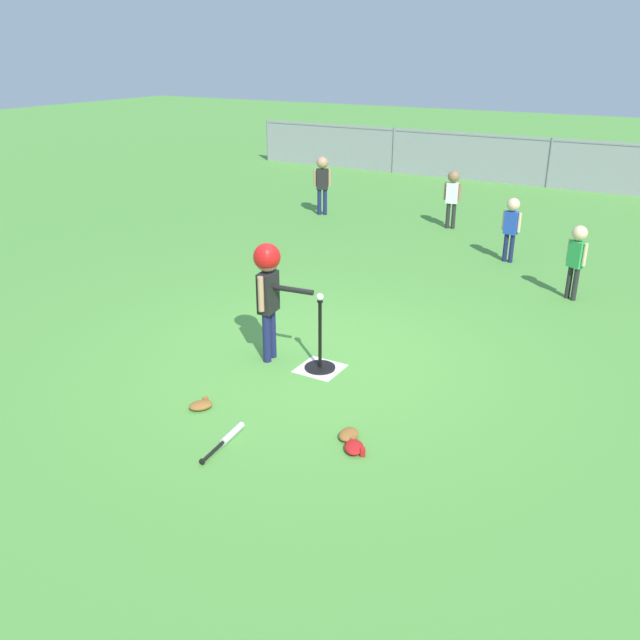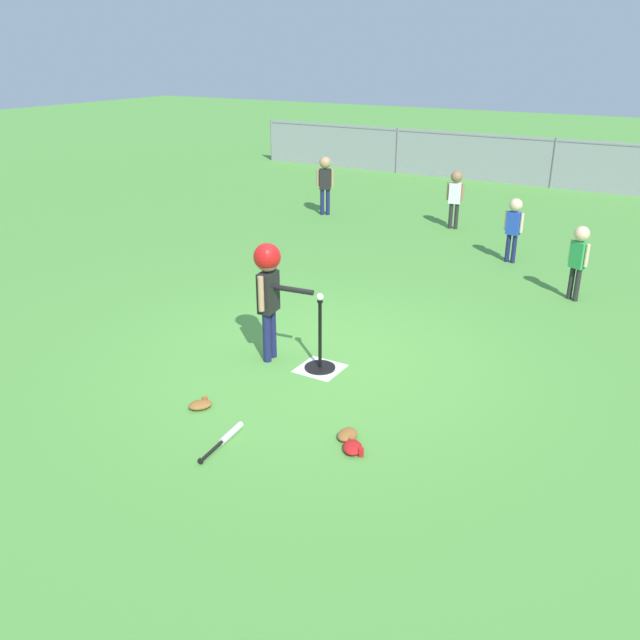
{
  "view_description": "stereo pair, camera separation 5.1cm",
  "coord_description": "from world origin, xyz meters",
  "px_view_note": "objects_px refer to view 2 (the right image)",
  "views": [
    {
      "loc": [
        3.29,
        -5.56,
        3.11
      ],
      "look_at": [
        0.17,
        -0.22,
        0.55
      ],
      "focal_mm": 37.18,
      "sensor_mm": 36.0,
      "label": 1
    },
    {
      "loc": [
        3.33,
        -5.54,
        3.11
      ],
      "look_at": [
        0.17,
        -0.22,
        0.55
      ],
      "focal_mm": 37.18,
      "sensor_mm": 36.0,
      "label": 2
    }
  ],
  "objects_px": {
    "glove_tossed_aside": "(353,448)",
    "glove_by_plate": "(201,405)",
    "batting_tee": "(320,358)",
    "glove_near_bats": "(348,435)",
    "baseball_on_tee": "(320,297)",
    "fielder_deep_right": "(514,222)",
    "fielder_near_left": "(455,192)",
    "batter_child": "(268,278)",
    "spare_bat_silver": "(227,437)",
    "fielder_near_right": "(325,178)",
    "fielder_deep_center": "(579,253)"
  },
  "relations": [
    {
      "from": "batting_tee",
      "to": "glove_near_bats",
      "type": "bearing_deg",
      "value": -49.18
    },
    {
      "from": "fielder_deep_center",
      "to": "glove_tossed_aside",
      "type": "distance_m",
      "value": 4.74
    },
    {
      "from": "spare_bat_silver",
      "to": "glove_near_bats",
      "type": "height_order",
      "value": "glove_near_bats"
    },
    {
      "from": "glove_by_plate",
      "to": "glove_tossed_aside",
      "type": "height_order",
      "value": "same"
    },
    {
      "from": "spare_bat_silver",
      "to": "fielder_deep_center",
      "type": "bearing_deg",
      "value": 70.01
    },
    {
      "from": "fielder_deep_right",
      "to": "fielder_deep_center",
      "type": "bearing_deg",
      "value": -45.92
    },
    {
      "from": "fielder_near_right",
      "to": "fielder_near_left",
      "type": "bearing_deg",
      "value": 5.79
    },
    {
      "from": "fielder_near_right",
      "to": "glove_near_bats",
      "type": "bearing_deg",
      "value": -58.32
    },
    {
      "from": "batter_child",
      "to": "spare_bat_silver",
      "type": "bearing_deg",
      "value": -68.69
    },
    {
      "from": "glove_tossed_aside",
      "to": "fielder_deep_right",
      "type": "bearing_deg",
      "value": 93.5
    },
    {
      "from": "baseball_on_tee",
      "to": "fielder_deep_center",
      "type": "relative_size",
      "value": 0.07
    },
    {
      "from": "batting_tee",
      "to": "baseball_on_tee",
      "type": "xyz_separation_m",
      "value": [
        0.0,
        0.0,
        0.67
      ]
    },
    {
      "from": "baseball_on_tee",
      "to": "fielder_near_left",
      "type": "xyz_separation_m",
      "value": [
        -0.83,
        6.19,
        -0.12
      ]
    },
    {
      "from": "fielder_deep_right",
      "to": "glove_by_plate",
      "type": "relative_size",
      "value": 3.68
    },
    {
      "from": "batting_tee",
      "to": "fielder_near_left",
      "type": "distance_m",
      "value": 6.27
    },
    {
      "from": "baseball_on_tee",
      "to": "spare_bat_silver",
      "type": "relative_size",
      "value": 0.12
    },
    {
      "from": "batting_tee",
      "to": "spare_bat_silver",
      "type": "height_order",
      "value": "batting_tee"
    },
    {
      "from": "fielder_deep_right",
      "to": "fielder_near_left",
      "type": "relative_size",
      "value": 0.95
    },
    {
      "from": "spare_bat_silver",
      "to": "baseball_on_tee",
      "type": "bearing_deg",
      "value": 90.31
    },
    {
      "from": "baseball_on_tee",
      "to": "fielder_deep_right",
      "type": "height_order",
      "value": "fielder_deep_right"
    },
    {
      "from": "glove_tossed_aside",
      "to": "glove_by_plate",
      "type": "bearing_deg",
      "value": -176.54
    },
    {
      "from": "fielder_near_right",
      "to": "fielder_near_left",
      "type": "distance_m",
      "value": 2.59
    },
    {
      "from": "fielder_near_left",
      "to": "fielder_deep_center",
      "type": "distance_m",
      "value": 3.81
    },
    {
      "from": "baseball_on_tee",
      "to": "fielder_deep_center",
      "type": "distance_m",
      "value": 3.92
    },
    {
      "from": "glove_by_plate",
      "to": "glove_near_bats",
      "type": "height_order",
      "value": "same"
    },
    {
      "from": "spare_bat_silver",
      "to": "glove_near_bats",
      "type": "bearing_deg",
      "value": 32.01
    },
    {
      "from": "fielder_deep_right",
      "to": "fielder_near_right",
      "type": "height_order",
      "value": "fielder_near_right"
    },
    {
      "from": "batting_tee",
      "to": "glove_near_bats",
      "type": "distance_m",
      "value": 1.35
    },
    {
      "from": "batting_tee",
      "to": "fielder_deep_right",
      "type": "distance_m",
      "value": 4.75
    },
    {
      "from": "spare_bat_silver",
      "to": "glove_by_plate",
      "type": "bearing_deg",
      "value": 151.23
    },
    {
      "from": "glove_by_plate",
      "to": "fielder_deep_center",
      "type": "bearing_deg",
      "value": 63.28
    },
    {
      "from": "fielder_deep_right",
      "to": "glove_by_plate",
      "type": "distance_m",
      "value": 6.09
    },
    {
      "from": "fielder_near_left",
      "to": "fielder_near_right",
      "type": "bearing_deg",
      "value": -174.21
    },
    {
      "from": "fielder_near_left",
      "to": "glove_near_bats",
      "type": "distance_m",
      "value": 7.43
    },
    {
      "from": "batter_child",
      "to": "fielder_near_left",
      "type": "distance_m",
      "value": 6.26
    },
    {
      "from": "batting_tee",
      "to": "fielder_near_left",
      "type": "xyz_separation_m",
      "value": [
        -0.83,
        6.19,
        0.55
      ]
    },
    {
      "from": "batter_child",
      "to": "baseball_on_tee",
      "type": "bearing_deg",
      "value": 6.76
    },
    {
      "from": "glove_by_plate",
      "to": "glove_near_bats",
      "type": "bearing_deg",
      "value": 9.73
    },
    {
      "from": "fielder_near_right",
      "to": "batting_tee",
      "type": "bearing_deg",
      "value": -60.12
    },
    {
      "from": "glove_tossed_aside",
      "to": "glove_near_bats",
      "type": "bearing_deg",
      "value": 131.5
    },
    {
      "from": "batter_child",
      "to": "glove_tossed_aside",
      "type": "xyz_separation_m",
      "value": [
        1.59,
        -1.1,
        -0.88
      ]
    },
    {
      "from": "fielder_deep_right",
      "to": "fielder_near_left",
      "type": "distance_m",
      "value": 2.12
    },
    {
      "from": "batter_child",
      "to": "fielder_near_right",
      "type": "xyz_separation_m",
      "value": [
        -2.83,
        5.99,
        -0.18
      ]
    },
    {
      "from": "batting_tee",
      "to": "glove_tossed_aside",
      "type": "xyz_separation_m",
      "value": [
        1.01,
        -1.17,
        -0.09
      ]
    },
    {
      "from": "baseball_on_tee",
      "to": "glove_by_plate",
      "type": "xyz_separation_m",
      "value": [
        -0.54,
        -1.26,
        -0.76
      ]
    },
    {
      "from": "baseball_on_tee",
      "to": "spare_bat_silver",
      "type": "bearing_deg",
      "value": -89.69
    },
    {
      "from": "fielder_near_left",
      "to": "glove_near_bats",
      "type": "xyz_separation_m",
      "value": [
        1.71,
        -7.21,
        -0.64
      ]
    },
    {
      "from": "fielder_deep_right",
      "to": "fielder_deep_center",
      "type": "xyz_separation_m",
      "value": [
        1.18,
        -1.22,
        -0.0
      ]
    },
    {
      "from": "batting_tee",
      "to": "fielder_near_left",
      "type": "bearing_deg",
      "value": 97.63
    },
    {
      "from": "batting_tee",
      "to": "baseball_on_tee",
      "type": "distance_m",
      "value": 0.67
    }
  ]
}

